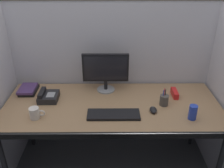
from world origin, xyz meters
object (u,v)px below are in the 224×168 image
at_px(keyboard_main, 114,115).
at_px(red_stapler, 175,93).
at_px(book_stack, 28,90).
at_px(soda_can, 193,112).
at_px(desk_phone, 48,96).
at_px(desk, 112,110).
at_px(monitor_center, 106,70).
at_px(computer_mouse, 153,110).
at_px(coffee_mug, 35,113).
at_px(pen_cup, 164,100).

distance_m(keyboard_main, red_stapler, 0.65).
bearing_deg(book_stack, keyboard_main, -26.13).
relative_size(keyboard_main, soda_can, 3.52).
relative_size(book_stack, desk_phone, 1.14).
relative_size(desk, keyboard_main, 4.42).
height_order(desk, soda_can, soda_can).
bearing_deg(keyboard_main, red_stapler, 28.88).
distance_m(monitor_center, book_stack, 0.77).
height_order(computer_mouse, soda_can, soda_can).
xyz_separation_m(monitor_center, desk_phone, (-0.52, -0.17, -0.18)).
xyz_separation_m(soda_can, desk_phone, (-1.22, 0.30, -0.03)).
bearing_deg(book_stack, computer_mouse, -16.59).
distance_m(computer_mouse, book_stack, 1.19).
distance_m(book_stack, desk_phone, 0.26).
xyz_separation_m(coffee_mug, red_stapler, (1.20, 0.34, -0.02)).
height_order(keyboard_main, pen_cup, pen_cup).
xyz_separation_m(computer_mouse, pen_cup, (0.11, 0.10, 0.03)).
xyz_separation_m(keyboard_main, pen_cup, (0.44, 0.16, 0.04)).
xyz_separation_m(keyboard_main, soda_can, (0.63, -0.05, 0.05)).
distance_m(computer_mouse, coffee_mug, 0.97).
bearing_deg(soda_can, book_stack, 162.89).
height_order(desk, desk_phone, desk_phone).
relative_size(computer_mouse, red_stapler, 0.64).
bearing_deg(monitor_center, keyboard_main, -80.65).
bearing_deg(coffee_mug, keyboard_main, 2.64).
relative_size(red_stapler, book_stack, 0.69).
distance_m(keyboard_main, desk_phone, 0.64).
relative_size(computer_mouse, pen_cup, 0.60).
bearing_deg(soda_can, red_stapler, 98.91).
xyz_separation_m(red_stapler, book_stack, (-1.38, 0.08, -0.00)).
bearing_deg(pen_cup, computer_mouse, -136.06).
bearing_deg(keyboard_main, coffee_mug, -177.36).
xyz_separation_m(desk, monitor_center, (-0.06, 0.27, 0.27)).
relative_size(desk, computer_mouse, 19.79).
xyz_separation_m(pen_cup, red_stapler, (0.13, 0.15, -0.02)).
xyz_separation_m(monitor_center, book_stack, (-0.74, -0.03, -0.19)).
bearing_deg(desk_phone, book_stack, 147.21).
bearing_deg(desk_phone, computer_mouse, -12.14).
height_order(monitor_center, soda_can, monitor_center).
xyz_separation_m(coffee_mug, book_stack, (-0.18, 0.43, -0.02)).
bearing_deg(red_stapler, book_stack, 176.58).
bearing_deg(book_stack, pen_cup, -10.70).
relative_size(computer_mouse, soda_can, 0.79).
distance_m(red_stapler, desk_phone, 1.16).
xyz_separation_m(soda_can, coffee_mug, (-1.26, 0.02, -0.01)).
bearing_deg(soda_can, monitor_center, 145.98).
relative_size(pen_cup, desk_phone, 0.84).
distance_m(computer_mouse, red_stapler, 0.35).
relative_size(pen_cup, book_stack, 0.74).
bearing_deg(pen_cup, monitor_center, 152.62).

